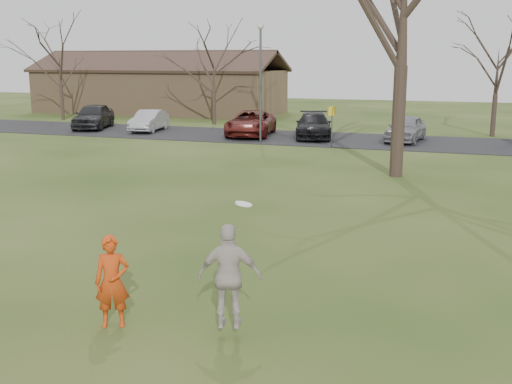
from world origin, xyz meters
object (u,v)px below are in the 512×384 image
Objects in this scene: car_2 at (251,123)px; car_3 at (314,125)px; car_4 at (406,128)px; building at (160,89)px; catching_play at (230,276)px; player_defender at (112,282)px; car_0 at (93,116)px; lamp_post at (261,68)px; car_1 at (149,121)px.

car_3 is at bearing -5.00° from car_2.
building is at bearing 156.37° from car_4.
car_2 reaches higher than car_4.
car_2 is 26.58m from catching_play.
car_0 reaches higher than player_defender.
player_defender is 42.83m from building.
car_3 is at bearing 50.52° from lamp_post.
building is at bearing 80.12° from car_0.
car_4 is (2.47, 25.71, -0.05)m from player_defender.
building is (-21.41, 12.69, 1.18)m from car_4.
player_defender is 26.21m from car_2.
car_0 is 0.90× the size of car_2.
car_2 is 1.25× the size of car_4.
car_2 is (-6.36, 25.42, -0.03)m from player_defender.
lamp_post reaches higher than building.
car_0 is at bearing 169.77° from car_2.
car_2 is 18.11m from building.
car_0 is at bearing 98.21° from player_defender.
car_0 reaches higher than car_2.
car_4 is at bearing 20.77° from lamp_post.
building is (-18.94, 38.40, 1.14)m from player_defender.
player_defender reaches higher than car_4.
catching_play is 23.92m from lamp_post.
catching_play is 0.10× the size of building.
car_1 is (4.10, -0.14, -0.15)m from car_0.
car_3 is at bearing -172.44° from car_4.
building is at bearing 90.67° from player_defender.
lamp_post reaches higher than car_0.
car_4 is 0.20× the size of building.
car_2 is at bearing -171.12° from car_4.
car_0 is 0.75× the size of lamp_post.
car_4 is (5.13, 0.05, 0.01)m from car_3.
catching_play reaches higher than car_3.
lamp_post is at bearing -69.26° from car_2.
lamp_post is (1.42, -2.53, 3.21)m from car_2.
player_defender is at bearing -73.86° from car_0.
player_defender is at bearing -97.40° from car_3.
car_0 is 31.96m from catching_play.
car_0 is 19.68m from car_4.
car_2 is at bearing -19.21° from car_0.
car_1 is at bearing -19.61° from car_0.
catching_play reaches higher than player_defender.
car_1 is 0.76× the size of car_2.
catching_play reaches higher than car_1.
catching_play is at bearing -67.24° from car_1.
car_4 reaches higher than car_3.
building is at bearing 118.77° from catching_play.
car_2 is 4.32m from lamp_post.
player_defender is 30.95m from car_0.
car_1 is at bearing 167.12° from car_3.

